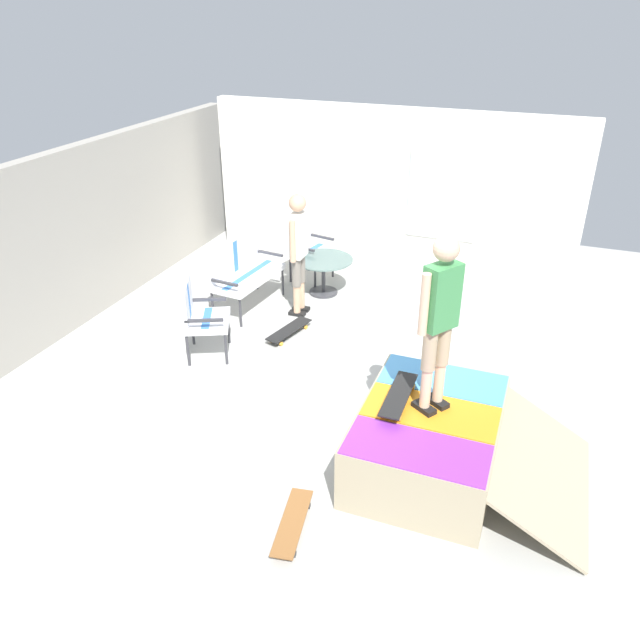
# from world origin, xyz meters

# --- Properties ---
(ground_plane) EXTENTS (12.00, 12.00, 0.10)m
(ground_plane) POSITION_xyz_m (0.00, 0.00, -0.05)
(ground_plane) COLOR #A8A8A3
(back_wall_cinderblock) EXTENTS (9.00, 0.20, 2.38)m
(back_wall_cinderblock) POSITION_xyz_m (0.00, 4.00, 1.19)
(back_wall_cinderblock) COLOR #9E998E
(back_wall_cinderblock) RESTS_ON ground_plane
(house_facade) EXTENTS (0.23, 6.00, 2.62)m
(house_facade) POSITION_xyz_m (3.80, 0.49, 1.31)
(house_facade) COLOR white
(house_facade) RESTS_ON ground_plane
(skate_ramp) EXTENTS (1.79, 2.15, 0.66)m
(skate_ramp) POSITION_xyz_m (-0.99, -1.29, 0.33)
(skate_ramp) COLOR tan
(skate_ramp) RESTS_ON ground_plane
(patio_bench) EXTENTS (1.30, 0.68, 1.02)m
(patio_bench) POSITION_xyz_m (1.55, 2.06, 0.62)
(patio_bench) COLOR #38383D
(patio_bench) RESTS_ON ground_plane
(patio_chair_near_house) EXTENTS (0.72, 0.66, 1.02)m
(patio_chair_near_house) POSITION_xyz_m (2.82, 1.57, 0.61)
(patio_chair_near_house) COLOR #38383D
(patio_chair_near_house) RESTS_ON ground_plane
(patio_chair_by_wall) EXTENTS (0.79, 0.76, 1.02)m
(patio_chair_by_wall) POSITION_xyz_m (0.08, 1.92, 0.61)
(patio_chair_by_wall) COLOR #38383D
(patio_chair_by_wall) RESTS_ON ground_plane
(patio_table) EXTENTS (0.90, 0.90, 0.57)m
(patio_table) POSITION_xyz_m (2.38, 1.10, 0.40)
(patio_table) COLOR #38383D
(patio_table) RESTS_ON ground_plane
(person_watching) EXTENTS (0.48, 0.25, 1.77)m
(person_watching) POSITION_xyz_m (1.62, 1.19, 1.04)
(person_watching) COLOR black
(person_watching) RESTS_ON ground_plane
(person_skater) EXTENTS (0.41, 0.36, 1.73)m
(person_skater) POSITION_xyz_m (-0.93, -1.24, 1.67)
(person_skater) COLOR black
(person_skater) RESTS_ON skate_ramp
(skateboard_by_bench) EXTENTS (0.82, 0.38, 0.10)m
(skateboard_by_bench) POSITION_xyz_m (0.94, 1.05, 0.08)
(skateboard_by_bench) COLOR black
(skateboard_by_bench) RESTS_ON ground_plane
(skateboard_spare) EXTENTS (0.82, 0.33, 0.10)m
(skateboard_spare) POSITION_xyz_m (-2.24, -0.36, 0.08)
(skateboard_spare) COLOR brown
(skateboard_spare) RESTS_ON ground_plane
(skateboard_on_ramp) EXTENTS (0.80, 0.21, 0.10)m
(skateboard_on_ramp) POSITION_xyz_m (-0.97, -0.94, 0.74)
(skateboard_on_ramp) COLOR black
(skateboard_on_ramp) RESTS_ON skate_ramp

